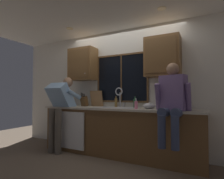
# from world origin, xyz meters

# --- Properties ---
(back_wall) EXTENTS (5.54, 0.12, 2.55)m
(back_wall) POSITION_xyz_m (0.00, 0.06, 1.27)
(back_wall) COLOR silver
(back_wall) RESTS_ON floor
(ceiling_downlight_left) EXTENTS (0.14, 0.14, 0.01)m
(ceiling_downlight_left) POSITION_xyz_m (-0.94, -0.60, 2.54)
(ceiling_downlight_left) COLOR #FFEAB2
(ceiling_downlight_right) EXTENTS (0.14, 0.14, 0.01)m
(ceiling_downlight_right) POSITION_xyz_m (0.94, -0.60, 2.54)
(ceiling_downlight_right) COLOR #FFEAB2
(window_glass) EXTENTS (1.10, 0.02, 0.95)m
(window_glass) POSITION_xyz_m (-0.03, -0.01, 1.52)
(window_glass) COLOR black
(window_frame_top) EXTENTS (1.17, 0.02, 0.04)m
(window_frame_top) POSITION_xyz_m (-0.03, -0.02, 2.02)
(window_frame_top) COLOR brown
(window_frame_bottom) EXTENTS (1.17, 0.02, 0.04)m
(window_frame_bottom) POSITION_xyz_m (-0.03, -0.02, 1.03)
(window_frame_bottom) COLOR brown
(window_frame_left) EXTENTS (0.03, 0.02, 0.95)m
(window_frame_left) POSITION_xyz_m (-0.60, -0.02, 1.52)
(window_frame_left) COLOR brown
(window_frame_right) EXTENTS (0.03, 0.02, 0.95)m
(window_frame_right) POSITION_xyz_m (0.53, -0.02, 1.52)
(window_frame_right) COLOR brown
(window_mullion_center) EXTENTS (0.02, 0.02, 0.95)m
(window_mullion_center) POSITION_xyz_m (-0.03, -0.02, 1.52)
(window_mullion_center) COLOR brown
(lower_cabinet_run) EXTENTS (3.14, 0.58, 0.88)m
(lower_cabinet_run) POSITION_xyz_m (0.00, -0.29, 0.44)
(lower_cabinet_run) COLOR brown
(lower_cabinet_run) RESTS_ON floor
(countertop) EXTENTS (3.20, 0.62, 0.04)m
(countertop) POSITION_xyz_m (0.00, -0.31, 0.90)
(countertop) COLOR beige
(countertop) RESTS_ON lower_cabinet_run
(dishwasher_front) EXTENTS (0.60, 0.02, 0.74)m
(dishwasher_front) POSITION_xyz_m (-0.86, -0.61, 0.46)
(dishwasher_front) COLOR white
(upper_cabinet_left) EXTENTS (0.62, 0.36, 0.72)m
(upper_cabinet_left) POSITION_xyz_m (-0.93, -0.17, 1.86)
(upper_cabinet_left) COLOR brown
(upper_cabinet_right) EXTENTS (0.62, 0.36, 0.72)m
(upper_cabinet_right) POSITION_xyz_m (0.86, -0.17, 1.86)
(upper_cabinet_right) COLOR brown
(sink) EXTENTS (0.80, 0.46, 0.21)m
(sink) POSITION_xyz_m (-0.03, -0.30, 0.82)
(sink) COLOR #B7B7BC
(sink) RESTS_ON lower_cabinet_run
(faucet) EXTENTS (0.18, 0.09, 0.40)m
(faucet) POSITION_xyz_m (-0.03, -0.12, 1.17)
(faucet) COLOR silver
(faucet) RESTS_ON countertop
(person_standing) EXTENTS (0.53, 0.69, 1.56)m
(person_standing) POSITION_xyz_m (-1.17, -0.61, 0.96)
(person_standing) COLOR #595147
(person_standing) RESTS_ON floor
(person_sitting_on_counter) EXTENTS (0.54, 0.65, 1.26)m
(person_sitting_on_counter) POSITION_xyz_m (1.08, -0.57, 1.10)
(person_sitting_on_counter) COLOR #384260
(person_sitting_on_counter) RESTS_ON countertop
(knife_block) EXTENTS (0.12, 0.18, 0.32)m
(knife_block) POSITION_xyz_m (-0.87, -0.18, 1.03)
(knife_block) COLOR brown
(knife_block) RESTS_ON countertop
(cutting_board) EXTENTS (0.30, 0.09, 0.34)m
(cutting_board) POSITION_xyz_m (-0.60, -0.09, 1.09)
(cutting_board) COLOR #997047
(cutting_board) RESTS_ON countertop
(mixing_bowl) EXTENTS (0.22, 0.22, 0.11)m
(mixing_bowl) POSITION_xyz_m (0.64, -0.30, 0.97)
(mixing_bowl) COLOR #B7B7BC
(mixing_bowl) RESTS_ON countertop
(soap_dispenser) EXTENTS (0.06, 0.07, 0.19)m
(soap_dispenser) POSITION_xyz_m (0.44, -0.43, 0.99)
(soap_dispenser) COLOR pink
(soap_dispenser) RESTS_ON countertop
(bottle_green_glass) EXTENTS (0.05, 0.05, 0.23)m
(bottle_green_glass) POSITION_xyz_m (-0.11, -0.13, 1.02)
(bottle_green_glass) COLOR olive
(bottle_green_glass) RESTS_ON countertop
(bottle_tall_clear) EXTENTS (0.06, 0.06, 0.23)m
(bottle_tall_clear) POSITION_xyz_m (0.30, -0.11, 1.01)
(bottle_tall_clear) COLOR #1E592D
(bottle_tall_clear) RESTS_ON countertop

